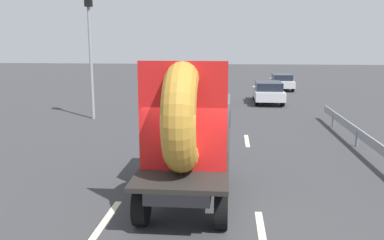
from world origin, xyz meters
name	(u,v)px	position (x,y,z in m)	size (l,w,h in m)	color
ground_plane	(200,214)	(0.00, 0.00, 0.00)	(120.00, 120.00, 0.00)	#38383A
flatbed_truck	(189,130)	(-0.36, 1.18, 1.71)	(2.02, 4.71, 3.48)	black
distant_sedan	(268,92)	(3.02, 17.42, 0.72)	(1.75, 4.09, 1.33)	black
traffic_light	(90,36)	(-6.20, 11.19, 4.11)	(0.42, 0.36, 6.38)	gray
guardrail	(374,145)	(5.36, 4.81, 0.53)	(0.10, 14.53, 0.71)	gray
lane_dash_left_near	(105,222)	(-2.05, -0.62, 0.00)	(2.33, 0.16, 0.01)	beige
lane_dash_left_far	(160,141)	(-2.05, 6.73, 0.00)	(2.11, 0.16, 0.01)	beige
lane_dash_right_near	(262,232)	(1.33, -0.82, 0.00)	(2.09, 0.16, 0.01)	beige
lane_dash_right_far	(247,141)	(1.33, 7.17, 0.00)	(2.00, 0.16, 0.01)	beige
oncoming_car	(282,81)	(4.73, 24.70, 0.66)	(1.61, 3.77, 1.23)	black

